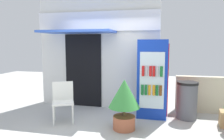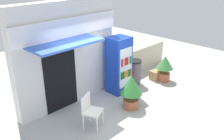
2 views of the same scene
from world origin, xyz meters
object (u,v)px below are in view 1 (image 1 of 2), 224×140
plastic_chair (63,98)px  drink_cooler (153,79)px  trash_bin (187,100)px  potted_plant_near_shop (124,99)px

plastic_chair → drink_cooler: bearing=22.5°
drink_cooler → plastic_chair: bearing=-157.5°
plastic_chair → trash_bin: bearing=16.2°
drink_cooler → plastic_chair: 2.21m
drink_cooler → plastic_chair: drink_cooler is taller
potted_plant_near_shop → trash_bin: 1.69m
trash_bin → drink_cooler: bearing=179.4°
drink_cooler → plastic_chair: size_ratio=2.07×
drink_cooler → plastic_chair: (-2.01, -0.83, -0.41)m
plastic_chair → trash_bin: plastic_chair is taller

